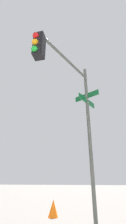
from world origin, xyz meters
TOP-DOWN VIEW (x-y plane):
  - traffic_signal_near at (-6.96, -6.01)m, footprint 1.72×3.03m
  - traffic_cone at (-5.97, -8.08)m, footprint 0.36×0.36m

SIDE VIEW (x-z plane):
  - traffic_cone at x=-5.97m, z-range 0.00..0.56m
  - traffic_signal_near at x=-6.96m, z-range 1.12..6.55m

